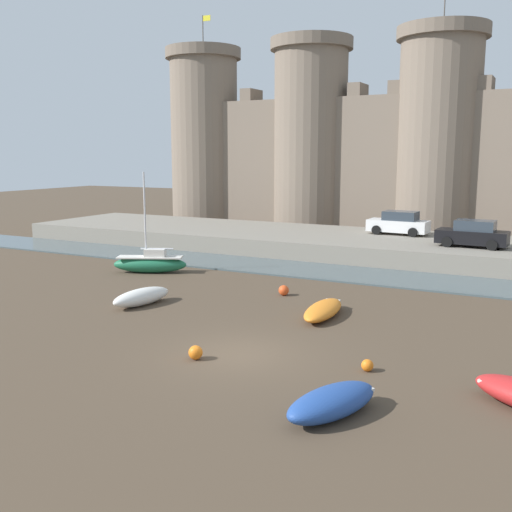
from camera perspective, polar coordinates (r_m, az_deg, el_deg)
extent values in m
plane|color=#4C3D2D|center=(20.81, -1.59, -9.31)|extent=(160.00, 160.00, 0.00)
cube|color=#47565B|center=(33.99, 10.45, -1.85)|extent=(80.00, 4.50, 0.10)
cube|color=gray|center=(40.79, 13.44, 0.78)|extent=(56.67, 10.00, 1.22)
cube|color=#7A6B5B|center=(51.69, 16.81, 8.21)|extent=(44.67, 2.80, 11.52)
cylinder|color=#7A6B5B|center=(59.96, -4.93, 10.74)|extent=(6.46, 6.46, 15.69)
cylinder|color=#706254|center=(60.68, -5.05, 18.64)|extent=(7.24, 7.24, 1.00)
cylinder|color=#4C4742|center=(61.03, -5.08, 20.49)|extent=(0.10, 0.10, 3.00)
cube|color=yellow|center=(61.03, -4.71, 21.65)|extent=(0.80, 0.04, 0.50)
cylinder|color=#7A6B5B|center=(54.86, 5.18, 10.83)|extent=(6.46, 6.46, 15.69)
cylinder|color=#706254|center=(55.64, 5.32, 19.45)|extent=(7.24, 7.24, 1.00)
cylinder|color=#7A6B5B|center=(51.69, 16.93, 10.52)|extent=(6.46, 6.46, 15.69)
cylinder|color=#706254|center=(52.53, 17.41, 19.64)|extent=(7.24, 7.24, 1.00)
cylinder|color=#4C4742|center=(52.92, 17.52, 21.77)|extent=(0.10, 0.10, 3.00)
cube|color=#746557|center=(57.60, -0.44, 15.03)|extent=(1.10, 2.52, 1.10)
cube|color=#746557|center=(53.63, 9.69, 15.28)|extent=(1.10, 2.52, 1.10)
cube|color=#746557|center=(52.69, 13.37, 15.26)|extent=(1.10, 2.52, 1.10)
cube|color=#746557|center=(51.44, 21.05, 15.03)|extent=(1.10, 2.52, 1.10)
ellipsoid|color=orange|center=(25.39, 6.41, -5.13)|extent=(1.45, 3.73, 0.59)
ellipsoid|color=gold|center=(25.38, 6.41, -5.00)|extent=(1.14, 3.06, 0.32)
cube|color=beige|center=(25.12, 6.23, -5.06)|extent=(1.03, 0.27, 0.06)
cube|color=beige|center=(26.70, 7.31, -4.23)|extent=(0.68, 0.32, 0.08)
cube|color=beige|center=(18.55, 21.28, -10.91)|extent=(0.56, 0.73, 0.08)
ellipsoid|color=silver|center=(27.63, -10.85, -3.84)|extent=(1.57, 3.31, 0.76)
ellipsoid|color=white|center=(27.62, -10.85, -3.72)|extent=(1.25, 2.70, 0.42)
cube|color=beige|center=(27.46, -11.22, -3.73)|extent=(0.89, 0.35, 0.06)
cube|color=beige|center=(28.43, -8.99, -3.24)|extent=(0.60, 0.38, 0.08)
ellipsoid|color=#1E6B47|center=(34.94, -10.06, -0.81)|extent=(4.29, 2.79, 0.95)
cube|color=silver|center=(34.86, -10.08, -0.11)|extent=(3.76, 2.43, 0.08)
cube|color=silver|center=(34.75, -9.58, 0.31)|extent=(1.38, 1.16, 0.44)
cylinder|color=silver|center=(34.58, -10.54, 3.90)|extent=(0.10, 0.10, 4.82)
cylinder|color=silver|center=(34.69, -9.42, 0.69)|extent=(1.75, 0.87, 0.08)
ellipsoid|color=#234793|center=(16.19, 7.26, -13.64)|extent=(2.28, 3.35, 0.78)
ellipsoid|color=blue|center=(16.17, 7.26, -13.44)|extent=(1.82, 2.73, 0.43)
cube|color=beige|center=(15.99, 6.69, -13.55)|extent=(1.05, 0.57, 0.06)
cube|color=beige|center=(17.03, 10.03, -12.21)|extent=(0.73, 0.51, 0.08)
sphere|color=#E04C1E|center=(29.00, 2.66, -3.29)|extent=(0.50, 0.50, 0.50)
sphere|color=orange|center=(20.31, -5.78, -9.13)|extent=(0.48, 0.48, 0.48)
sphere|color=orange|center=(19.51, 10.56, -10.20)|extent=(0.39, 0.39, 0.39)
cube|color=black|center=(38.25, 19.87, 1.71)|extent=(4.17, 1.88, 0.80)
cube|color=#2D3842|center=(38.14, 20.16, 2.74)|extent=(2.32, 1.60, 0.64)
cylinder|color=black|center=(37.70, 17.72, 1.29)|extent=(0.65, 0.21, 0.64)
cylinder|color=black|center=(39.35, 18.25, 1.60)|extent=(0.65, 0.21, 0.64)
cylinder|color=black|center=(37.26, 21.54, 0.98)|extent=(0.65, 0.21, 0.64)
cylinder|color=black|center=(38.93, 21.91, 1.30)|extent=(0.65, 0.21, 0.64)
cube|color=silver|center=(42.70, 13.38, 2.82)|extent=(4.17, 1.88, 0.80)
cube|color=#2D3842|center=(42.58, 13.61, 3.74)|extent=(2.32, 1.60, 0.64)
cylinder|color=black|center=(42.30, 11.38, 2.44)|extent=(0.65, 0.21, 0.64)
cylinder|color=black|center=(43.91, 12.09, 2.68)|extent=(0.65, 0.21, 0.64)
cylinder|color=black|center=(41.58, 14.71, 2.19)|extent=(0.65, 0.21, 0.64)
cylinder|color=black|center=(43.21, 15.30, 2.44)|extent=(0.65, 0.21, 0.64)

